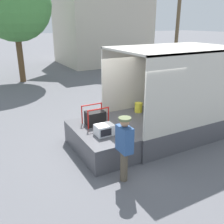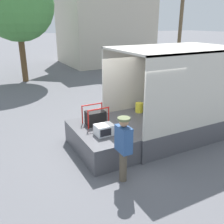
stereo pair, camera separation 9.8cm
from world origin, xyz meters
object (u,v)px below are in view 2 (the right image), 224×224
object	(u,v)px
microwave	(104,130)
box_truck	(209,100)
utility_pole	(182,6)
worker_person	(123,143)
street_tree	(17,4)
portable_generator	(96,117)

from	to	relation	value
microwave	box_truck	bearing A→B (deg)	4.79
utility_pole	microwave	bearing A→B (deg)	-138.74
box_truck	microwave	size ratio (longest dim) A/B	12.15
worker_person	street_tree	world-z (taller)	street_tree
street_tree	portable_generator	bearing A→B (deg)	-87.59
street_tree	utility_pole	bearing A→B (deg)	-3.33
box_truck	street_tree	xyz separation A→B (m)	(-4.67, 10.52, 3.61)
portable_generator	street_tree	bearing A→B (deg)	92.41
utility_pole	worker_person	bearing A→B (deg)	-135.79
box_truck	worker_person	distance (m)	4.72
box_truck	microwave	world-z (taller)	box_truck
microwave	portable_generator	xyz separation A→B (m)	(0.11, 0.80, 0.07)
worker_person	street_tree	bearing A→B (deg)	91.02
box_truck	worker_person	world-z (taller)	box_truck
utility_pole	street_tree	xyz separation A→B (m)	(-11.93, 0.69, -0.15)
worker_person	street_tree	size ratio (longest dim) A/B	0.24
portable_generator	worker_person	xyz separation A→B (m)	(-0.21, -2.00, 0.08)
box_truck	portable_generator	world-z (taller)	box_truck
utility_pole	street_tree	world-z (taller)	utility_pole
box_truck	worker_person	bearing A→B (deg)	-160.59
worker_person	utility_pole	size ratio (longest dim) A/B	0.18
utility_pole	street_tree	distance (m)	11.95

